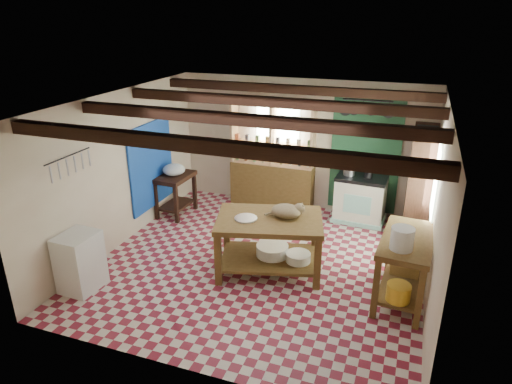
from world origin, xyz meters
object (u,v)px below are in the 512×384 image
(stove, at_px, (360,199))
(right_counter, at_px, (404,269))
(cat, at_px, (286,211))
(white_cabinet, at_px, (80,262))
(work_table, at_px, (269,245))
(prep_table, at_px, (176,195))

(stove, distance_m, right_counter, 2.55)
(stove, bearing_deg, cat, -107.78)
(stove, distance_m, white_cabinet, 5.07)
(right_counter, bearing_deg, work_table, -178.12)
(prep_table, distance_m, cat, 2.97)
(work_table, height_order, cat, cat)
(white_cabinet, bearing_deg, right_counter, 18.78)
(stove, xyz_separation_m, white_cabinet, (-3.49, -3.68, -0.02))
(work_table, relative_size, white_cabinet, 1.83)
(white_cabinet, relative_size, cat, 1.90)
(work_table, bearing_deg, white_cabinet, -165.38)
(prep_table, xyz_separation_m, cat, (2.62, -1.28, 0.59))
(cat, bearing_deg, right_counter, -31.45)
(stove, bearing_deg, right_counter, -65.70)
(right_counter, xyz_separation_m, cat, (-1.76, 0.19, 0.52))
(white_cabinet, distance_m, right_counter, 4.59)
(work_table, relative_size, cat, 3.48)
(stove, xyz_separation_m, right_counter, (0.91, -2.38, 0.03))
(prep_table, bearing_deg, cat, -23.44)
(right_counter, bearing_deg, prep_table, 165.60)
(prep_table, xyz_separation_m, right_counter, (4.38, -1.48, 0.06))
(stove, xyz_separation_m, prep_table, (-3.47, -0.91, -0.04))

